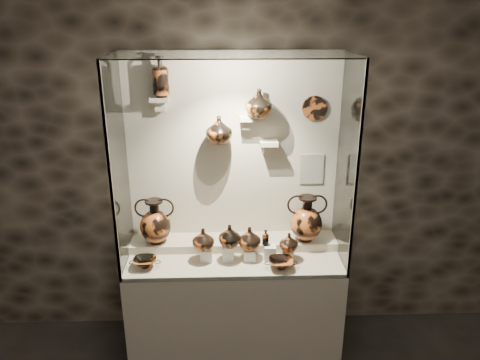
% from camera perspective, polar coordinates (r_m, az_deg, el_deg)
% --- Properties ---
extents(wall_back, '(5.00, 0.02, 3.20)m').
position_cam_1_polar(wall_back, '(3.76, -0.87, 3.37)').
color(wall_back, black).
rests_on(wall_back, ground).
extents(plinth, '(1.70, 0.60, 0.80)m').
position_cam_1_polar(plinth, '(4.01, -0.68, -14.66)').
color(plinth, beige).
rests_on(plinth, floor).
extents(front_tier, '(1.68, 0.58, 0.03)m').
position_cam_1_polar(front_tier, '(3.79, -0.71, -9.52)').
color(front_tier, '#BAAA90').
rests_on(front_tier, plinth).
extents(rear_tier, '(1.70, 0.25, 0.10)m').
position_cam_1_polar(rear_tier, '(3.92, -0.77, -7.80)').
color(rear_tier, '#BAAA90').
rests_on(rear_tier, plinth).
extents(back_panel, '(1.70, 0.03, 1.60)m').
position_cam_1_polar(back_panel, '(3.76, -0.87, 3.35)').
color(back_panel, beige).
rests_on(back_panel, plinth).
extents(glass_front, '(1.70, 0.01, 1.60)m').
position_cam_1_polar(glass_front, '(3.18, -0.65, 0.09)').
color(glass_front, white).
rests_on(glass_front, plinth).
extents(glass_left, '(0.01, 0.60, 1.60)m').
position_cam_1_polar(glass_left, '(3.55, -14.57, 1.60)').
color(glass_left, white).
rests_on(glass_left, plinth).
extents(glass_right, '(0.01, 0.60, 1.60)m').
position_cam_1_polar(glass_right, '(3.58, 12.92, 1.91)').
color(glass_right, white).
rests_on(glass_right, plinth).
extents(glass_top, '(1.70, 0.60, 0.01)m').
position_cam_1_polar(glass_top, '(3.29, -0.83, 15.05)').
color(glass_top, white).
rests_on(glass_top, back_panel).
extents(frame_post_left, '(0.02, 0.02, 1.60)m').
position_cam_1_polar(frame_post_left, '(3.28, -15.50, -0.05)').
color(frame_post_left, gray).
rests_on(frame_post_left, plinth).
extents(frame_post_right, '(0.02, 0.02, 1.60)m').
position_cam_1_polar(frame_post_right, '(3.31, 14.04, 0.30)').
color(frame_post_right, gray).
rests_on(frame_post_right, plinth).
extents(pedestal_a, '(0.09, 0.09, 0.10)m').
position_cam_1_polar(pedestal_a, '(3.71, -4.14, -9.07)').
color(pedestal_a, silver).
rests_on(pedestal_a, front_tier).
extents(pedestal_b, '(0.09, 0.09, 0.13)m').
position_cam_1_polar(pedestal_b, '(3.70, -1.48, -8.85)').
color(pedestal_b, silver).
rests_on(pedestal_b, front_tier).
extents(pedestal_c, '(0.09, 0.09, 0.09)m').
position_cam_1_polar(pedestal_c, '(3.72, 1.18, -9.07)').
color(pedestal_c, silver).
rests_on(pedestal_c, front_tier).
extents(pedestal_d, '(0.09, 0.09, 0.12)m').
position_cam_1_polar(pedestal_d, '(3.72, 3.67, -8.81)').
color(pedestal_d, silver).
rests_on(pedestal_d, front_tier).
extents(pedestal_e, '(0.09, 0.09, 0.08)m').
position_cam_1_polar(pedestal_e, '(3.75, 5.82, -9.02)').
color(pedestal_e, silver).
rests_on(pedestal_e, front_tier).
extents(bracket_ul, '(0.14, 0.12, 0.04)m').
position_cam_1_polar(bracket_ul, '(3.61, -9.78, 9.70)').
color(bracket_ul, beige).
rests_on(bracket_ul, back_panel).
extents(bracket_ca, '(0.14, 0.12, 0.04)m').
position_cam_1_polar(bracket_ca, '(3.66, -2.43, 4.48)').
color(bracket_ca, beige).
rests_on(bracket_ca, back_panel).
extents(bracket_cb, '(0.10, 0.12, 0.04)m').
position_cam_1_polar(bracket_cb, '(3.61, 0.73, 7.56)').
color(bracket_cb, beige).
rests_on(bracket_cb, back_panel).
extents(bracket_cc, '(0.14, 0.12, 0.04)m').
position_cam_1_polar(bracket_cc, '(3.67, 3.53, 4.53)').
color(bracket_cc, beige).
rests_on(bracket_cc, back_panel).
extents(amphora_left, '(0.36, 0.36, 0.37)m').
position_cam_1_polar(amphora_left, '(3.82, -10.30, -4.98)').
color(amphora_left, '#B45522').
rests_on(amphora_left, rear_tier).
extents(amphora_right, '(0.32, 0.32, 0.39)m').
position_cam_1_polar(amphora_right, '(3.83, 8.11, -4.65)').
color(amphora_right, '#B45522').
rests_on(amphora_right, rear_tier).
extents(jug_a, '(0.19, 0.19, 0.18)m').
position_cam_1_polar(jug_a, '(3.64, -4.50, -7.22)').
color(jug_a, '#B45522').
rests_on(jug_a, pedestal_a).
extents(jug_b, '(0.18, 0.18, 0.18)m').
position_cam_1_polar(jug_b, '(3.62, -1.27, -6.81)').
color(jug_b, '#974B1A').
rests_on(jug_b, pedestal_b).
extents(jug_c, '(0.18, 0.18, 0.18)m').
position_cam_1_polar(jug_c, '(3.66, 1.16, -7.11)').
color(jug_c, '#B45522').
rests_on(jug_c, pedestal_c).
extents(jug_e, '(0.15, 0.15, 0.15)m').
position_cam_1_polar(jug_e, '(3.68, 5.96, -7.55)').
color(jug_e, '#B45522').
rests_on(jug_e, pedestal_e).
extents(lekythos_small, '(0.07, 0.07, 0.14)m').
position_cam_1_polar(lekythos_small, '(3.67, 3.14, -6.91)').
color(lekythos_small, '#974B1A').
rests_on(lekythos_small, pedestal_d).
extents(kylix_left, '(0.25, 0.22, 0.09)m').
position_cam_1_polar(kylix_left, '(3.69, -11.52, -9.77)').
color(kylix_left, '#974B1A').
rests_on(kylix_left, front_tier).
extents(kylix_right, '(0.30, 0.28, 0.10)m').
position_cam_1_polar(kylix_right, '(3.61, 5.01, -10.03)').
color(kylix_right, '#B45522').
rests_on(kylix_right, front_tier).
extents(lekythos_tall, '(0.18, 0.18, 0.33)m').
position_cam_1_polar(lekythos_tall, '(3.56, -9.68, 12.56)').
color(lekythos_tall, '#B45522').
rests_on(lekythos_tall, bracket_ul).
extents(ovoid_vase_a, '(0.22, 0.22, 0.21)m').
position_cam_1_polar(ovoid_vase_a, '(3.58, -2.58, 6.15)').
color(ovoid_vase_a, '#974B1A').
rests_on(ovoid_vase_a, bracket_ca).
extents(ovoid_vase_b, '(0.27, 0.27, 0.21)m').
position_cam_1_polar(ovoid_vase_b, '(3.54, 2.31, 9.34)').
color(ovoid_vase_b, '#974B1A').
rests_on(ovoid_vase_b, bracket_cb).
extents(wall_plate, '(0.19, 0.02, 0.19)m').
position_cam_1_polar(wall_plate, '(3.71, 9.06, 8.65)').
color(wall_plate, '#B05322').
rests_on(wall_plate, back_panel).
extents(info_placard, '(0.19, 0.01, 0.25)m').
position_cam_1_polar(info_placard, '(3.85, 8.74, 1.33)').
color(info_placard, beige).
rests_on(info_placard, back_panel).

